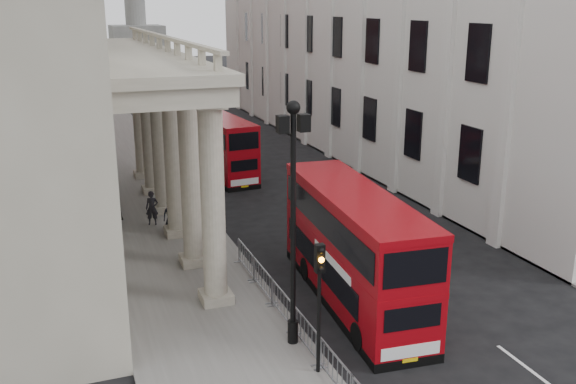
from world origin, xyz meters
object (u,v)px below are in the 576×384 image
(traffic_light, at_px, (320,285))
(bus_far, at_px, (219,144))
(bus_near, at_px, (353,245))
(pedestrian_a, at_px, (152,208))
(lamp_post_south, at_px, (293,209))
(lamp_post_mid, at_px, (190,125))
(lamp_post_north, at_px, (147,90))
(pedestrian_b, at_px, (114,205))
(pedestrian_c, at_px, (171,215))

(traffic_light, xyz_separation_m, bus_far, (3.30, 25.43, -1.00))
(bus_near, xyz_separation_m, pedestrian_a, (-6.03, 11.55, -1.31))
(lamp_post_south, xyz_separation_m, bus_far, (3.40, 23.41, -2.80))
(bus_near, bearing_deg, lamp_post_mid, 108.57)
(lamp_post_mid, xyz_separation_m, bus_near, (3.41, -13.58, -2.58))
(lamp_post_south, bearing_deg, lamp_post_north, 90.00)
(bus_far, bearing_deg, lamp_post_south, -103.71)
(lamp_post_south, relative_size, bus_near, 0.79)
(bus_near, distance_m, pedestrian_b, 15.13)
(lamp_post_south, xyz_separation_m, pedestrian_c, (-1.85, 12.91, -4.00))
(pedestrian_c, bearing_deg, lamp_post_south, -82.07)
(lamp_post_mid, bearing_deg, lamp_post_north, 90.00)
(pedestrian_a, xyz_separation_m, pedestrian_c, (0.77, -1.06, -0.11))
(lamp_post_mid, bearing_deg, bus_near, -75.90)
(pedestrian_a, xyz_separation_m, pedestrian_b, (-1.79, 1.34, -0.01))
(lamp_post_north, xyz_separation_m, pedestrian_a, (-2.62, -18.03, -3.89))
(bus_near, height_order, bus_far, bus_near)
(lamp_post_mid, xyz_separation_m, pedestrian_c, (-1.85, -3.09, -4.00))
(lamp_post_north, bearing_deg, traffic_light, -89.83)
(lamp_post_mid, height_order, bus_far, lamp_post_mid)
(pedestrian_b, height_order, pedestrian_c, pedestrian_b)
(lamp_post_south, distance_m, bus_near, 4.92)
(lamp_post_south, relative_size, pedestrian_a, 4.60)
(bus_near, distance_m, pedestrian_c, 11.81)
(lamp_post_mid, relative_size, bus_near, 0.79)
(lamp_post_south, height_order, bus_far, lamp_post_south)
(pedestrian_a, distance_m, pedestrian_b, 2.23)
(bus_near, bearing_deg, pedestrian_b, 125.72)
(pedestrian_a, bearing_deg, pedestrian_b, 158.10)
(lamp_post_mid, xyz_separation_m, traffic_light, (0.10, -18.02, -1.80))
(lamp_post_north, distance_m, traffic_light, 34.07)
(pedestrian_b, distance_m, pedestrian_c, 3.52)
(bus_far, relative_size, pedestrian_c, 6.02)
(lamp_post_mid, distance_m, pedestrian_c, 5.38)
(pedestrian_a, bearing_deg, pedestrian_c, -39.03)
(pedestrian_b, bearing_deg, lamp_post_south, 83.79)
(bus_far, relative_size, pedestrian_b, 5.32)
(lamp_post_south, relative_size, pedestrian_b, 4.65)
(bus_near, relative_size, pedestrian_b, 5.86)
(lamp_post_south, xyz_separation_m, lamp_post_mid, (0.00, 16.00, 0.00))
(pedestrian_c, bearing_deg, bus_near, -63.58)
(pedestrian_c, bearing_deg, lamp_post_mid, 58.94)
(lamp_post_north, distance_m, bus_near, 29.88)
(pedestrian_b, bearing_deg, lamp_post_mid, 166.59)
(bus_far, bearing_deg, lamp_post_mid, -120.08)
(traffic_light, relative_size, bus_near, 0.41)
(lamp_post_mid, height_order, pedestrian_b, lamp_post_mid)
(lamp_post_mid, relative_size, pedestrian_a, 4.60)
(traffic_light, height_order, pedestrian_a, traffic_light)
(bus_far, bearing_deg, pedestrian_a, -127.97)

